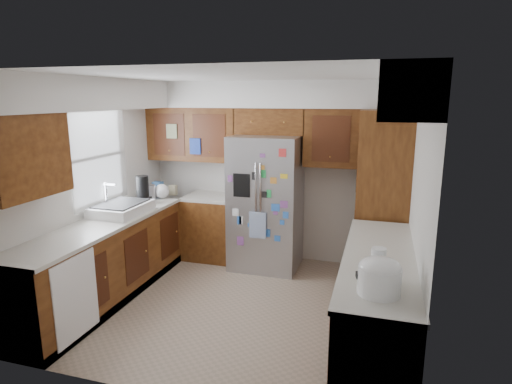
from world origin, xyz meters
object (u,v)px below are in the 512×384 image
Objects in this scene: rice_cooker at (380,275)px; paper_towel at (378,264)px; fridge at (266,203)px; pantry at (383,198)px.

rice_cooker reaches higher than paper_towel.
fridge is 7.14× the size of paper_towel.
pantry is 1.51m from fridge.
rice_cooker is (-0.00, -2.39, -0.02)m from pantry.
rice_cooker is 0.25m from paper_towel.
paper_towel is at bearing 93.05° from rice_cooker.
paper_towel is (-0.01, -2.14, -0.03)m from pantry.
fridge is 2.87m from rice_cooker.
rice_cooker is (1.50, -2.44, 0.16)m from fridge.
pantry is at bearing 89.63° from paper_towel.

